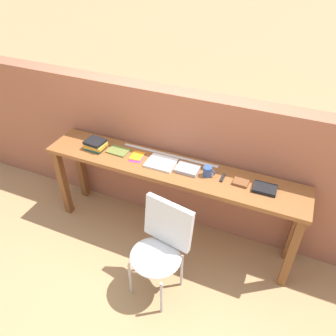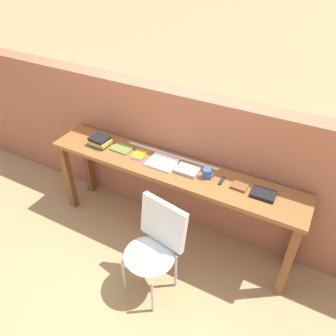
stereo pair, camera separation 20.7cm
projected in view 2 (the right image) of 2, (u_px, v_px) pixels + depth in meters
name	position (u px, v px, depth m)	size (l,w,h in m)	color
ground_plane	(156.00, 252.00, 3.32)	(40.00, 40.00, 0.00)	tan
brick_wall_back	(186.00, 161.00, 3.33)	(6.00, 0.20, 1.47)	#9E5B42
sideboard	(171.00, 179.00, 3.09)	(2.50, 0.44, 0.88)	brown
chair_white_moulded	(154.00, 245.00, 2.73)	(0.51, 0.52, 0.89)	silver
book_stack_leftmost	(100.00, 141.00, 3.27)	(0.20, 0.17, 0.09)	#19757A
magazine_cycling	(122.00, 148.00, 3.23)	(0.21, 0.15, 0.02)	olive
pamphlet_pile_colourful	(139.00, 155.00, 3.15)	(0.14, 0.18, 0.01)	purple
book_open_centre	(162.00, 163.00, 3.04)	(0.26, 0.22, 0.02)	white
book_grey_hardcover	(187.00, 170.00, 2.94)	(0.21, 0.15, 0.03)	#9E9EA3
mug	(207.00, 174.00, 2.85)	(0.11, 0.08, 0.09)	#2D4C8C
multitool_folded	(222.00, 181.00, 2.83)	(0.02, 0.11, 0.02)	black
leather_journal_brown	(240.00, 187.00, 2.76)	(0.13, 0.10, 0.02)	brown
book_repair_rightmost	(263.00, 194.00, 2.68)	(0.20, 0.14, 0.03)	black
ruler_metal_back_edge	(172.00, 155.00, 3.15)	(0.97, 0.03, 0.00)	silver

